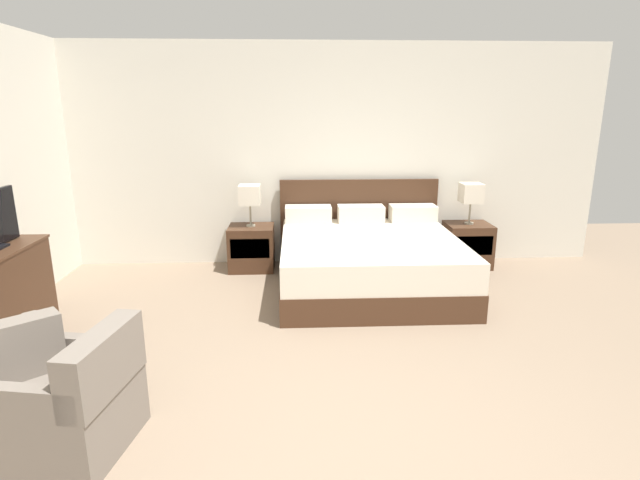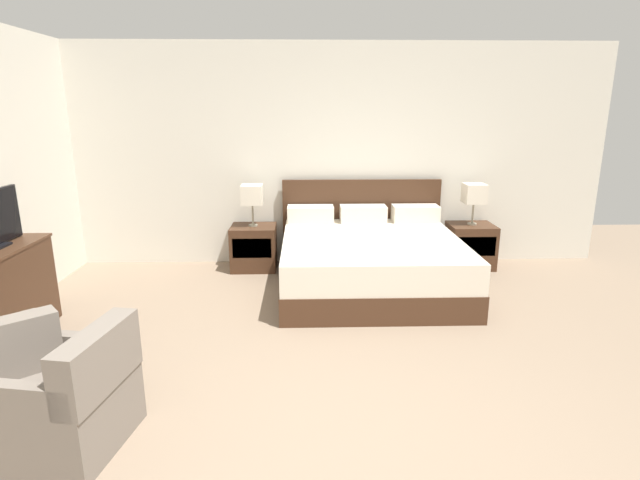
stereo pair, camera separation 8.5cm
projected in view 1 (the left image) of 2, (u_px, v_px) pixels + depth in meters
The scene contains 8 objects.
ground_plane at pixel (343, 460), 2.88m from camera, with size 11.63×11.63×0.00m, color #84705B.
wall_back at pixel (315, 156), 6.29m from camera, with size 7.28×0.06×2.75m, color silver.
bed at pixel (369, 260), 5.59m from camera, with size 2.02×2.04×1.09m.
nightstand_left at pixel (252, 248), 6.22m from camera, with size 0.55×0.48×0.55m.
nightstand_right at pixel (467, 245), 6.35m from camera, with size 0.55×0.48×0.55m.
table_lamp_left at pixel (250, 195), 6.05m from camera, with size 0.26×0.26×0.51m.
table_lamp_right at pixel (471, 194), 6.18m from camera, with size 0.26×0.26×0.51m.
armchair_companion at pixel (72, 405), 2.92m from camera, with size 0.80×0.79×0.76m.
Camera 1 is at (-0.25, -2.44, 1.97)m, focal length 28.00 mm.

